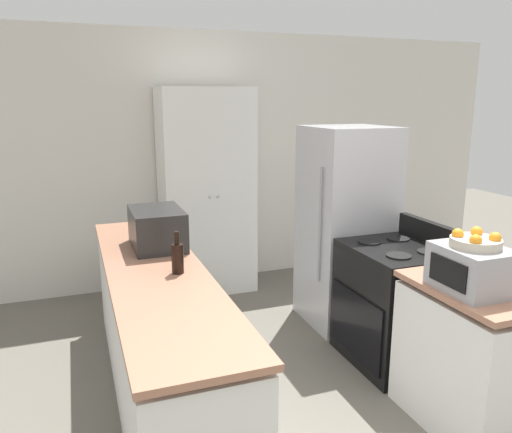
% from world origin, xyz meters
% --- Properties ---
extents(wall_back, '(7.00, 0.06, 2.60)m').
position_xyz_m(wall_back, '(0.00, 3.52, 1.30)').
color(wall_back, silver).
rests_on(wall_back, ground_plane).
extents(counter_left, '(0.60, 2.67, 0.88)m').
position_xyz_m(counter_left, '(-0.85, 1.44, 0.43)').
color(counter_left, silver).
rests_on(counter_left, ground_plane).
extents(counter_right, '(0.60, 0.81, 0.88)m').
position_xyz_m(counter_right, '(0.85, 0.51, 0.43)').
color(counter_right, silver).
rests_on(counter_right, ground_plane).
extents(pantry_cabinet, '(0.90, 0.54, 2.04)m').
position_xyz_m(pantry_cabinet, '(-0.05, 3.21, 1.02)').
color(pantry_cabinet, white).
rests_on(pantry_cabinet, ground_plane).
extents(stove, '(0.66, 0.76, 1.04)m').
position_xyz_m(stove, '(0.87, 1.31, 0.45)').
color(stove, black).
rests_on(stove, ground_plane).
extents(refrigerator, '(0.69, 0.68, 1.71)m').
position_xyz_m(refrigerator, '(0.88, 2.07, 0.85)').
color(refrigerator, '#B7B7BC').
rests_on(refrigerator, ground_plane).
extents(microwave, '(0.36, 0.52, 0.28)m').
position_xyz_m(microwave, '(-0.75, 1.93, 1.02)').
color(microwave, black).
rests_on(microwave, counter_left).
extents(wine_bottle, '(0.07, 0.07, 0.26)m').
position_xyz_m(wine_bottle, '(-0.73, 1.32, 0.98)').
color(wine_bottle, black).
rests_on(wine_bottle, counter_left).
extents(toaster_oven, '(0.34, 0.40, 0.25)m').
position_xyz_m(toaster_oven, '(0.74, 0.47, 1.01)').
color(toaster_oven, '#939399').
rests_on(toaster_oven, counter_right).
extents(fruit_bowl, '(0.27, 0.27, 0.09)m').
position_xyz_m(fruit_bowl, '(0.75, 0.47, 1.17)').
color(fruit_bowl, '#B2A893').
rests_on(fruit_bowl, toaster_oven).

